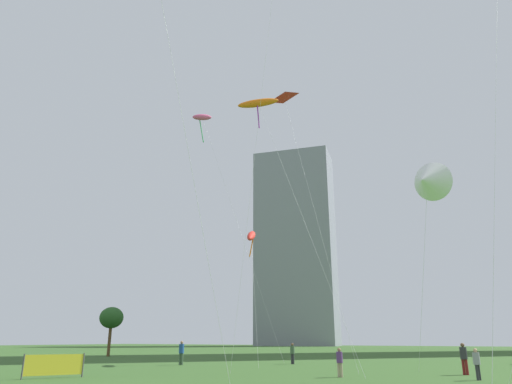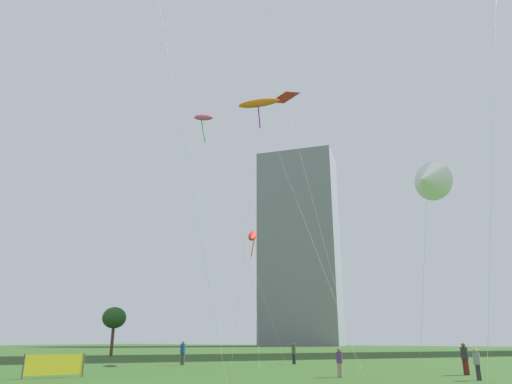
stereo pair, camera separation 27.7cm
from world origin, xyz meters
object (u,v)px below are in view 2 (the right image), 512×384
(park_tree_1, at_px, (114,318))
(event_banner, at_px, (54,365))
(person_standing_3, at_px, (339,360))
(kite_flying_2, at_px, (285,98))
(person_standing_2, at_px, (183,351))
(distant_highrise_1, at_px, (299,246))
(kite_flying_1, at_px, (259,103))
(kite_flying_7, at_px, (204,118))
(kite_flying_4, at_px, (253,236))
(kite_flying_5, at_px, (427,180))
(person_standing_0, at_px, (294,352))
(person_standing_5, at_px, (477,362))
(person_standing_1, at_px, (465,356))

(park_tree_1, relative_size, event_banner, 2.08)
(person_standing_3, xyz_separation_m, kite_flying_2, (-7.37, 8.48, 22.50))
(person_standing_2, height_order, distant_highrise_1, distant_highrise_1)
(kite_flying_1, xyz_separation_m, kite_flying_7, (-11.66, 7.03, 4.56))
(kite_flying_4, distance_m, kite_flying_5, 20.41)
(kite_flying_1, relative_size, park_tree_1, 3.90)
(person_standing_0, height_order, person_standing_3, person_standing_0)
(kite_flying_2, relative_size, kite_flying_5, 2.00)
(park_tree_1, bearing_deg, person_standing_5, -19.10)
(kite_flying_4, height_order, kite_flying_5, kite_flying_4)
(kite_flying_1, distance_m, kite_flying_2, 3.10)
(person_standing_1, height_order, event_banner, person_standing_1)
(person_standing_0, distance_m, park_tree_1, 28.38)
(person_standing_5, xyz_separation_m, kite_flying_2, (-14.22, 6.80, 22.49))
(person_standing_0, bearing_deg, kite_flying_2, 125.21)
(person_standing_2, bearing_deg, kite_flying_7, -76.94)
(kite_flying_2, bearing_deg, event_banner, -108.70)
(kite_flying_7, bearing_deg, kite_flying_4, -16.48)
(person_standing_5, height_order, park_tree_1, park_tree_1)
(kite_flying_5, relative_size, event_banner, 4.25)
(kite_flying_2, xyz_separation_m, park_tree_1, (-28.78, 8.09, -18.88))
(person_standing_1, xyz_separation_m, person_standing_2, (-21.49, 0.08, 0.04))
(person_standing_1, distance_m, kite_flying_4, 21.30)
(kite_flying_2, bearing_deg, person_standing_5, -25.56)
(kite_flying_4, relative_size, event_banner, 4.37)
(person_standing_2, bearing_deg, kite_flying_4, -143.17)
(person_standing_1, distance_m, person_standing_3, 7.88)
(kite_flying_1, bearing_deg, kite_flying_7, 148.93)
(person_standing_3, distance_m, event_banner, 15.67)
(kite_flying_1, height_order, distant_highrise_1, distant_highrise_1)
(kite_flying_5, bearing_deg, kite_flying_4, 150.82)
(kite_flying_1, relative_size, kite_flying_5, 1.91)
(park_tree_1, bearing_deg, person_standing_2, -28.57)
(kite_flying_1, xyz_separation_m, distant_highrise_1, (-46.11, 103.67, 8.91))
(person_standing_2, distance_m, person_standing_5, 22.89)
(kite_flying_5, distance_m, park_tree_1, 45.16)
(person_standing_3, distance_m, distant_highrise_1, 126.25)
(kite_flying_2, height_order, kite_flying_4, kite_flying_2)
(kite_flying_5, bearing_deg, distant_highrise_1, 119.02)
(kite_flying_4, xyz_separation_m, park_tree_1, (-23.99, 5.98, -6.76))
(kite_flying_4, bearing_deg, kite_flying_2, -23.80)
(kite_flying_1, relative_size, kite_flying_2, 0.95)
(person_standing_0, xyz_separation_m, person_standing_2, (-7.23, -5.87, 0.10))
(person_standing_0, relative_size, person_standing_3, 1.10)
(park_tree_1, bearing_deg, person_standing_1, -14.97)
(person_standing_5, relative_size, kite_flying_5, 0.13)
(person_standing_5, height_order, kite_flying_4, kite_flying_4)
(event_banner, bearing_deg, distant_highrise_1, 109.42)
(person_standing_1, bearing_deg, kite_flying_5, 100.33)
(kite_flying_5, bearing_deg, person_standing_2, 167.35)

